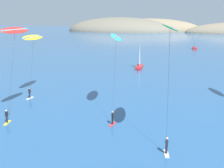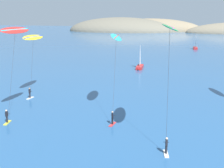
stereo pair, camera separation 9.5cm
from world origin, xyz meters
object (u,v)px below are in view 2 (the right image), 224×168
kitesurfer_cyan (116,42)px  kitesurfer_green (170,36)px  sailboat_near (140,66)px  kitesurfer_yellow (33,41)px  kitesurfer_red (14,38)px  sailboat_far (195,47)px

kitesurfer_cyan → kitesurfer_green: kitesurfer_green is taller
sailboat_near → kitesurfer_yellow: 30.87m
sailboat_near → kitesurfer_green: 42.53m
sailboat_near → kitesurfer_red: (-9.61, -36.38, 9.44)m
kitesurfer_red → sailboat_near: bearing=75.2°
sailboat_far → kitesurfer_red: size_ratio=0.52×
kitesurfer_cyan → kitesurfer_yellow: kitesurfer_cyan is taller
kitesurfer_green → kitesurfer_yellow: size_ratio=1.23×
sailboat_far → kitesurfer_yellow: size_ratio=0.61×
kitesurfer_yellow → sailboat_far: bearing=69.8°
kitesurfer_cyan → sailboat_near: bearing=93.6°
kitesurfer_green → kitesurfer_red: bearing=168.5°
sailboat_far → kitesurfer_green: (-4.69, -85.84, 10.29)m
kitesurfer_cyan → kitesurfer_red: size_ratio=0.92×
sailboat_far → kitesurfer_yellow: bearing=-110.2°
sailboat_near → sailboat_far: (13.96, 45.64, 0.00)m
sailboat_far → kitesurfer_cyan: (-11.95, -77.24, 8.73)m
sailboat_near → sailboat_far: 47.72m
kitesurfer_red → kitesurfer_yellow: size_ratio=1.17×
kitesurfer_yellow → kitesurfer_green: bearing=-31.1°
sailboat_far → kitesurfer_cyan: size_ratio=0.56×
kitesurfer_yellow → kitesurfer_cyan: bearing=-17.6°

